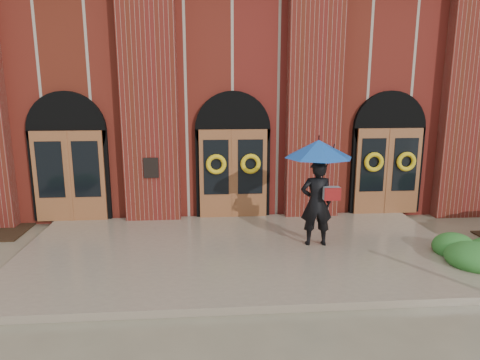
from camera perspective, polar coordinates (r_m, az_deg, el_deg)
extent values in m
plane|color=gray|center=(9.87, 0.15, -10.30)|extent=(90.00, 90.00, 0.00)
cube|color=gray|center=(9.98, 0.08, -9.57)|extent=(10.00, 5.30, 0.15)
cube|color=maroon|center=(18.00, -2.24, 11.32)|extent=(16.00, 12.00, 7.00)
cube|color=black|center=(11.84, -11.77, 1.60)|extent=(0.40, 0.05, 0.55)
cube|color=maroon|center=(11.91, -12.02, 10.61)|extent=(1.50, 0.45, 7.00)
cube|color=maroon|center=(12.19, 9.85, 10.73)|extent=(1.50, 0.45, 7.00)
cube|color=maroon|center=(14.00, 28.27, 9.65)|extent=(1.50, 0.45, 7.00)
cube|color=#965831|center=(12.60, -21.79, 0.45)|extent=(1.90, 0.10, 2.50)
cylinder|color=black|center=(12.56, -22.06, 6.17)|extent=(2.10, 0.22, 2.10)
cube|color=#965831|center=(12.06, -0.91, 0.84)|extent=(1.90, 0.10, 2.50)
cylinder|color=black|center=(12.01, -0.98, 6.82)|extent=(2.10, 0.22, 2.10)
cube|color=#965831|center=(13.13, 19.09, 1.10)|extent=(1.90, 0.10, 2.50)
cylinder|color=black|center=(13.09, 19.23, 6.60)|extent=(2.10, 0.22, 2.10)
torus|color=yellow|center=(11.86, -3.20, 2.10)|extent=(0.57, 0.13, 0.57)
torus|color=yellow|center=(11.92, 1.42, 2.17)|extent=(0.57, 0.13, 0.57)
torus|color=yellow|center=(12.78, 17.42, 2.30)|extent=(0.57, 0.13, 0.57)
torus|color=yellow|center=(13.17, 21.30, 2.30)|extent=(0.57, 0.13, 0.57)
imported|color=black|center=(10.09, 10.15, -3.04)|extent=(0.76, 0.52, 2.02)
cone|color=#1651B1|center=(9.83, 10.42, 4.12)|extent=(1.64, 1.64, 0.40)
cylinder|color=black|center=(9.89, 10.66, 1.02)|extent=(0.02, 0.02, 0.67)
cube|color=#A1A3A6|center=(9.95, 12.09, -1.73)|extent=(0.39, 0.21, 0.30)
cube|color=maroon|center=(9.85, 12.26, -1.88)|extent=(0.38, 0.05, 0.30)
ellipsoid|color=#296625|center=(10.86, 28.69, -8.13)|extent=(1.60, 1.37, 0.57)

